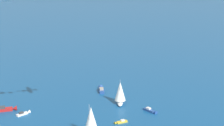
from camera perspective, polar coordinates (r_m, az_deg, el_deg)
name	(u,v)px	position (r m, az deg, el deg)	size (l,w,h in m)	color
sailboat_near_centre	(120,92)	(154.92, 1.31, -4.71)	(8.24, 7.38, 11.18)	white
motorboat_far_stbd	(120,122)	(137.88, 1.32, -9.40)	(2.44, 5.36, 1.51)	gold
motorboat_offshore	(101,89)	(172.13, -1.73, -4.22)	(8.64, 6.59, 2.55)	#23478C
sailboat_trailing	(91,121)	(125.91, -3.37, -9.29)	(7.04, 9.80, 12.36)	black
motorboat_ahead	(24,113)	(149.58, -13.89, -7.82)	(2.34, 6.17, 1.75)	white
motorboat_mid_cluster	(7,109)	(155.12, -16.48, -7.07)	(5.48, 9.29, 2.63)	#B21E1E
motorboat_outer_ring_a	(151,111)	(148.62, 6.21, -7.58)	(6.67, 2.09, 1.91)	#23478C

